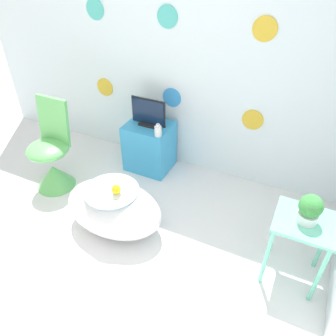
% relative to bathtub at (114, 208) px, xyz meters
% --- Properties ---
extents(ground_plane, '(12.00, 12.00, 0.00)m').
position_rel_bathtub_xyz_m(ground_plane, '(-0.02, -0.77, -0.22)').
color(ground_plane, white).
extents(wall_back_dotted, '(4.61, 0.05, 2.60)m').
position_rel_bathtub_xyz_m(wall_back_dotted, '(-0.02, 1.20, 1.08)').
color(wall_back_dotted, white).
rests_on(wall_back_dotted, ground_plane).
extents(bathtub, '(0.88, 0.56, 0.44)m').
position_rel_bathtub_xyz_m(bathtub, '(0.00, 0.00, 0.00)').
color(bathtub, white).
rests_on(bathtub, ground_plane).
extents(rubber_duck, '(0.08, 0.08, 0.09)m').
position_rel_bathtub_xyz_m(rubber_duck, '(0.07, -0.03, 0.26)').
color(rubber_duck, yellow).
rests_on(rubber_duck, bathtub).
extents(chair, '(0.41, 0.41, 0.92)m').
position_rel_bathtub_xyz_m(chair, '(-0.88, 0.23, 0.06)').
color(chair, '#66C166').
rests_on(chair, ground_plane).
extents(tv_cabinet, '(0.47, 0.40, 0.53)m').
position_rel_bathtub_xyz_m(tv_cabinet, '(-0.15, 0.94, 0.04)').
color(tv_cabinet, '#389ED6').
rests_on(tv_cabinet, ground_plane).
extents(tv, '(0.38, 0.12, 0.29)m').
position_rel_bathtub_xyz_m(tv, '(-0.15, 0.95, 0.44)').
color(tv, black).
rests_on(tv, tv_cabinet).
extents(vase, '(0.07, 0.07, 0.13)m').
position_rel_bathtub_xyz_m(vase, '(0.03, 0.79, 0.36)').
color(vase, white).
rests_on(vase, tv_cabinet).
extents(side_table, '(0.41, 0.38, 0.58)m').
position_rel_bathtub_xyz_m(side_table, '(1.49, 0.16, 0.24)').
color(side_table, '#72D8B7').
rests_on(side_table, ground_plane).
extents(potted_plant_left, '(0.16, 0.16, 0.22)m').
position_rel_bathtub_xyz_m(potted_plant_left, '(1.49, 0.16, 0.47)').
color(potted_plant_left, white).
rests_on(potted_plant_left, side_table).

